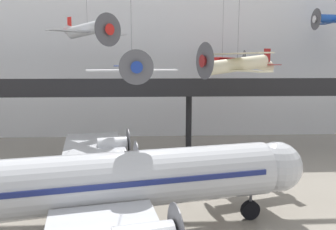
{
  "coord_description": "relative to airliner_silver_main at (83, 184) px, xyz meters",
  "views": [
    {
      "loc": [
        -4.25,
        -11.28,
        10.67
      ],
      "look_at": [
        -3.14,
        12.68,
        6.66
      ],
      "focal_mm": 35.0,
      "sensor_mm": 36.0,
      "label": 1
    }
  ],
  "objects": [
    {
      "name": "mezzanine_walkway",
      "position": [
        8.36,
        18.92,
        3.58
      ],
      "size": [
        110.0,
        3.2,
        8.73
      ],
      "color": "black",
      "rests_on": "ground"
    },
    {
      "name": "suspended_plane_white_twin",
      "position": [
        2.64,
        5.21,
        6.71
      ],
      "size": [
        6.43,
        5.3,
        10.63
      ],
      "rotation": [
        0.0,
        0.0,
        4.89
      ],
      "color": "silver"
    },
    {
      "name": "suspended_plane_cream_biplane",
      "position": [
        11.71,
        11.11,
        6.81
      ],
      "size": [
        7.63,
        8.94,
        10.7
      ],
      "rotation": [
        0.0,
        0.0,
        3.48
      ],
      "color": "beige"
    },
    {
      "name": "suspended_plane_silver_racer",
      "position": [
        -2.93,
        18.5,
        10.46
      ],
      "size": [
        8.03,
        8.07,
        7.86
      ],
      "rotation": [
        0.0,
        0.0,
        5.52
      ],
      "color": "silver"
    },
    {
      "name": "suspended_plane_red_highwing",
      "position": [
        12.5,
        21.29,
        7.05
      ],
      "size": [
        6.08,
        6.92,
        10.41
      ],
      "rotation": [
        0.0,
        0.0,
        5.84
      ],
      "color": "red"
    },
    {
      "name": "hangar_back_wall",
      "position": [
        8.36,
        28.79,
        8.71
      ],
      "size": [
        140.0,
        3.0,
        24.47
      ],
      "color": "silver",
      "rests_on": "ground"
    },
    {
      "name": "airliner_silver_main",
      "position": [
        0.0,
        0.0,
        0.0
      ],
      "size": [
        29.0,
        33.4,
        10.12
      ],
      "rotation": [
        0.0,
        0.0,
        0.2
      ],
      "color": "#B7BABF",
      "rests_on": "ground"
    }
  ]
}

